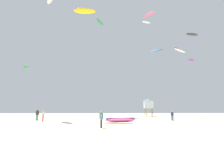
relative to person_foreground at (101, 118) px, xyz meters
The scene contains 17 objects.
ground_plane 6.85m from the person_foreground, 77.56° to the right, with size 120.00×120.00×0.00m, color beige.
person_foreground is the anchor object (origin of this frame).
person_midground 13.11m from the person_foreground, 133.46° to the left, with size 0.38×0.52×1.68m.
person_left 15.12m from the person_foreground, 43.37° to the left, with size 0.51×0.35×1.56m.
person_right 16.11m from the person_foreground, 132.01° to the left, with size 0.47×0.43×1.78m.
kite_grounded_near 8.40m from the person_foreground, 72.22° to the left, with size 4.99×2.99×0.61m.
lifeguard_tower 27.39m from the person_foreground, 67.17° to the left, with size 2.30×2.30×4.15m.
kite_aloft_0 41.97m from the person_foreground, 68.51° to the left, with size 3.05×1.93×0.44m.
kite_aloft_1 31.93m from the person_foreground, 127.85° to the left, with size 2.20×2.08×0.60m.
kite_aloft_2 36.38m from the person_foreground, 64.56° to the left, with size 3.21×3.85×0.41m.
kite_aloft_3 24.30m from the person_foreground, 36.19° to the left, with size 2.50×1.22×0.43m.
kite_aloft_4 19.82m from the person_foreground, 38.76° to the left, with size 3.20×2.93×0.65m.
kite_aloft_5 38.87m from the person_foreground, 50.36° to the left, with size 2.39×1.57×0.50m.
kite_aloft_6 25.83m from the person_foreground, 104.65° to the left, with size 4.52×1.54×1.11m.
kite_aloft_7 33.76m from the person_foreground, 122.99° to the left, with size 2.98×4.12×0.66m.
kite_aloft_8 38.37m from the person_foreground, 92.78° to the left, with size 2.48×4.37×0.79m.
kite_aloft_9 31.53m from the person_foreground, 61.91° to the left, with size 3.01×2.18×0.69m.
Camera 1 is at (-0.96, -12.69, 1.96)m, focal length 29.60 mm.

